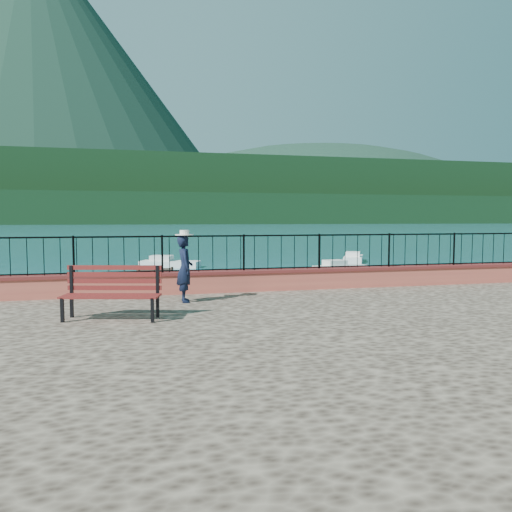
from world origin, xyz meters
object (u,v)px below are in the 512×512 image
person (185,269)px  boat_2 (342,266)px  boat_4 (170,261)px  boat_5 (353,256)px  park_bench (112,304)px  boat_1 (235,280)px

person → boat_2: size_ratio=0.49×
boat_4 → boat_5: same height
park_bench → boat_2: park_bench is taller
boat_1 → boat_5: same height
boat_2 → boat_5: (4.01, 6.95, 0.00)m
park_bench → person: person is taller
boat_4 → boat_5: size_ratio=1.03×
person → boat_4: (1.28, 21.17, -1.60)m
boat_1 → boat_5: (11.45, 11.85, 0.00)m
park_bench → boat_5: bearing=70.3°
park_bench → person: 2.45m
boat_1 → boat_4: 11.07m
boat_2 → boat_4: size_ratio=0.85×
boat_2 → boat_5: 8.02m
park_bench → boat_1: bearing=82.2°
person → boat_1: (3.40, 10.30, -1.60)m
boat_1 → person: bearing=-113.4°
park_bench → boat_1: size_ratio=0.47×
park_bench → boat_2: bearing=68.5°
boat_1 → boat_2: bearing=28.2°
boat_2 → boat_4: (-9.57, 5.97, 0.00)m
person → boat_2: bearing=-36.8°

